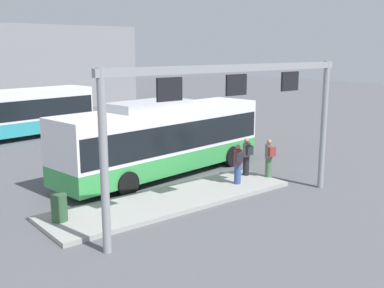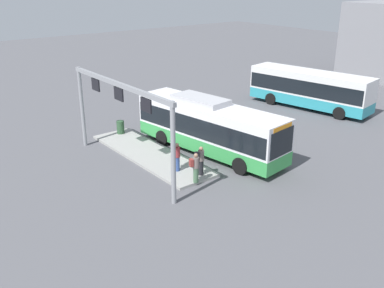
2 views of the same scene
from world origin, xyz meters
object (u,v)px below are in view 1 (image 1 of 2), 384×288
object	(u,v)px
person_waiting_near	(238,163)
person_waiting_mid	(269,157)
trash_bin	(59,208)
bus_main	(163,136)
person_boarding	(247,156)
bus_background_left	(14,111)

from	to	relation	value
person_waiting_near	person_waiting_mid	xyz separation A→B (m)	(1.80, -0.10, 0.00)
person_waiting_near	trash_bin	size ratio (longest dim) A/B	1.86
bus_main	person_boarding	bearing A→B (deg)	-55.11
person_waiting_near	trash_bin	bearing A→B (deg)	116.14
bus_main	person_waiting_mid	xyz separation A→B (m)	(3.10, -3.58, -0.76)
person_boarding	person_waiting_near	world-z (taller)	same
bus_main	bus_background_left	bearing A→B (deg)	92.75
person_boarding	trash_bin	distance (m)	8.73
bus_main	trash_bin	xyz separation A→B (m)	(-6.18, -2.86, -1.20)
bus_background_left	person_boarding	xyz separation A→B (m)	(4.90, -15.75, -0.73)
person_waiting_near	person_waiting_mid	bearing A→B (deg)	-62.08
bus_main	person_boarding	distance (m)	3.83
person_waiting_mid	trash_bin	bearing A→B (deg)	104.07
person_boarding	person_waiting_mid	size ratio (longest dim) A/B	1.00
person_waiting_mid	trash_bin	size ratio (longest dim) A/B	1.86
person_boarding	person_waiting_near	distance (m)	1.43
person_boarding	person_waiting_near	size ratio (longest dim) A/B	1.00
person_waiting_near	trash_bin	world-z (taller)	person_waiting_near
person_boarding	person_waiting_mid	distance (m)	0.99
bus_background_left	trash_bin	xyz separation A→B (m)	(-3.82, -15.83, -1.17)
person_boarding	trash_bin	size ratio (longest dim) A/B	1.86
person_waiting_near	bus_background_left	bearing A→B (deg)	43.48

